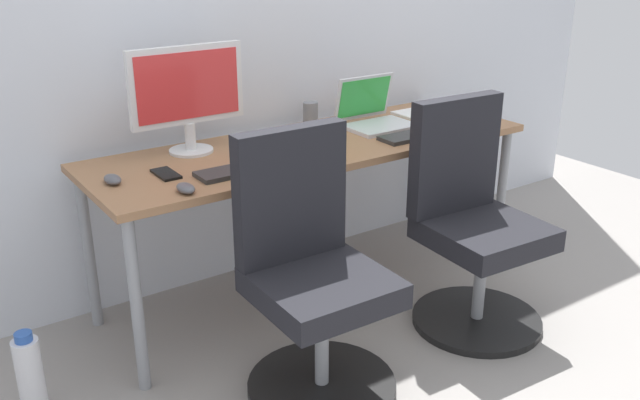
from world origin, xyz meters
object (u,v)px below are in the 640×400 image
(office_chair_right, at_px, (472,227))
(coffee_mug, at_px, (329,144))
(office_chair_left, at_px, (311,278))
(open_laptop, at_px, (374,114))
(water_bottle_on_floor, at_px, (30,374))
(desktop_monitor, at_px, (187,92))

(office_chair_right, distance_m, coffee_mug, 0.68)
(office_chair_left, xyz_separation_m, open_laptop, (0.78, 0.64, 0.34))
(office_chair_right, xyz_separation_m, coffee_mug, (-0.44, 0.40, 0.33))
(open_laptop, bearing_deg, coffee_mug, -150.16)
(water_bottle_on_floor, height_order, open_laptop, open_laptop)
(desktop_monitor, height_order, open_laptop, desktop_monitor)
(desktop_monitor, bearing_deg, coffee_mug, -38.29)
(office_chair_left, relative_size, office_chair_right, 1.00)
(desktop_monitor, bearing_deg, open_laptop, -6.98)
(office_chair_right, relative_size, water_bottle_on_floor, 3.03)
(water_bottle_on_floor, bearing_deg, desktop_monitor, 23.61)
(office_chair_left, bearing_deg, coffee_mug, 48.25)
(open_laptop, xyz_separation_m, coffee_mug, (-0.42, -0.24, -0.01))
(open_laptop, bearing_deg, desktop_monitor, 173.02)
(office_chair_right, bearing_deg, office_chair_left, 179.99)
(open_laptop, relative_size, coffee_mug, 3.37)
(office_chair_right, xyz_separation_m, desktop_monitor, (-0.88, 0.75, 0.53))
(office_chair_left, xyz_separation_m, desktop_monitor, (-0.09, 0.75, 0.53))
(office_chair_left, bearing_deg, desktop_monitor, 96.48)
(office_chair_right, distance_m, desktop_monitor, 1.27)
(desktop_monitor, height_order, coffee_mug, desktop_monitor)
(office_chair_right, bearing_deg, open_laptop, 91.07)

